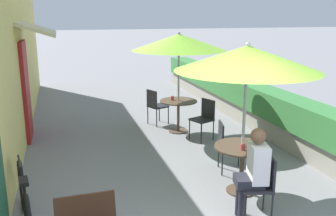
# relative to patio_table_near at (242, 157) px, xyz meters

# --- Properties ---
(cafe_facade_wall) EXTENTS (0.98, 11.48, 4.20)m
(cafe_facade_wall) POSITION_rel_patio_table_near_xyz_m (-3.41, 4.02, 1.54)
(cafe_facade_wall) COLOR #E0CC6B
(cafe_facade_wall) RESTS_ON ground_plane
(planter_hedge) EXTENTS (0.60, 10.48, 1.01)m
(planter_hedge) POSITION_rel_patio_table_near_xyz_m (1.88, 4.05, -0.02)
(planter_hedge) COLOR gray
(planter_hedge) RESTS_ON ground_plane
(patio_table_near) EXTENTS (0.85, 0.85, 0.73)m
(patio_table_near) POSITION_rel_patio_table_near_xyz_m (0.00, 0.00, 0.00)
(patio_table_near) COLOR brown
(patio_table_near) RESTS_ON ground_plane
(patio_umbrella_near) EXTENTS (2.07, 2.07, 2.26)m
(patio_umbrella_near) POSITION_rel_patio_table_near_xyz_m (0.00, -0.00, 1.49)
(patio_umbrella_near) COLOR #B7B7BC
(patio_umbrella_near) RESTS_ON ground_plane
(cafe_chair_near_left) EXTENTS (0.48, 0.48, 0.87)m
(cafe_chair_near_left) POSITION_rel_patio_table_near_xyz_m (-0.11, -0.76, -0.04)
(cafe_chair_near_left) COLOR #232328
(cafe_chair_near_left) RESTS_ON ground_plane
(seated_patron_near_left) EXTENTS (0.46, 0.41, 1.25)m
(seated_patron_near_left) POSITION_rel_patio_table_near_xyz_m (-0.22, -0.73, 0.13)
(seated_patron_near_left) COLOR #23232D
(seated_patron_near_left) RESTS_ON ground_plane
(cafe_chair_near_right) EXTENTS (0.48, 0.48, 0.87)m
(cafe_chair_near_right) POSITION_rel_patio_table_near_xyz_m (0.11, 0.76, -0.04)
(cafe_chair_near_right) COLOR #232328
(cafe_chair_near_right) RESTS_ON ground_plane
(coffee_cup_near) EXTENTS (0.07, 0.07, 0.09)m
(coffee_cup_near) POSITION_rel_patio_table_near_xyz_m (-0.07, -0.14, 0.22)
(coffee_cup_near) COLOR #B73D3D
(coffee_cup_near) RESTS_ON patio_table_near
(patio_table_mid) EXTENTS (0.85, 0.85, 0.73)m
(patio_table_mid) POSITION_rel_patio_table_near_xyz_m (-0.01, 3.12, 0.00)
(patio_table_mid) COLOR brown
(patio_table_mid) RESTS_ON ground_plane
(patio_umbrella_mid) EXTENTS (2.07, 2.07, 2.26)m
(patio_umbrella_mid) POSITION_rel_patio_table_near_xyz_m (-0.01, 3.12, 1.49)
(patio_umbrella_mid) COLOR #B7B7BC
(patio_umbrella_mid) RESTS_ON ground_plane
(cafe_chair_mid_left) EXTENTS (0.52, 0.52, 0.87)m
(cafe_chair_mid_left) POSITION_rel_patio_table_near_xyz_m (0.36, 2.44, -0.04)
(cafe_chair_mid_left) COLOR #232328
(cafe_chair_mid_left) RESTS_ON ground_plane
(cafe_chair_mid_right) EXTENTS (0.52, 0.52, 0.87)m
(cafe_chair_mid_right) POSITION_rel_patio_table_near_xyz_m (-0.37, 3.79, -0.04)
(cafe_chair_mid_right) COLOR #232328
(cafe_chair_mid_right) RESTS_ON ground_plane
(coffee_cup_mid) EXTENTS (0.07, 0.07, 0.09)m
(coffee_cup_mid) POSITION_rel_patio_table_near_xyz_m (-0.12, 3.21, 0.22)
(coffee_cup_mid) COLOR #B73D3D
(coffee_cup_mid) RESTS_ON patio_table_mid
(bicycle_leaning) EXTENTS (0.33, 1.80, 0.81)m
(bicycle_leaning) POSITION_rel_patio_table_near_xyz_m (-3.07, -0.20, -0.18)
(bicycle_leaning) COLOR black
(bicycle_leaning) RESTS_ON ground_plane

